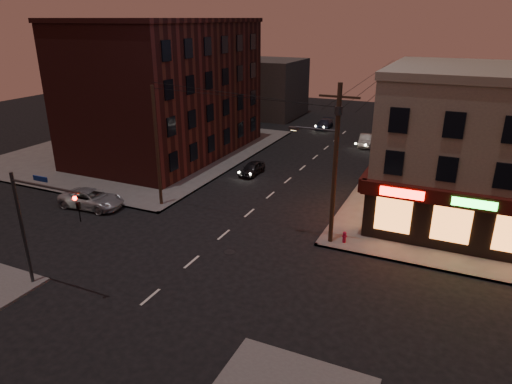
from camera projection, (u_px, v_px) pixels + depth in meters
The scene contains 16 objects.
ground at pixel (192, 262), 27.05m from camera, with size 120.00×120.00×0.00m, color black.
sidewalk_nw at pixel (145, 149), 50.16m from camera, with size 24.00×28.00×0.15m, color #514F4C.
pizza_building at pixel (500, 150), 30.35m from camera, with size 15.85×12.85×10.50m.
brick_apartment at pixel (167, 90), 46.45m from camera, with size 12.00×20.00×13.00m, color #431815.
bg_building_ne_a at pixel (470, 111), 52.62m from camera, with size 10.00×12.00×7.00m, color #3F3D3A.
bg_building_nw at pixel (269, 88), 66.34m from camera, with size 9.00×10.00×8.00m, color #3F3D3A.
bg_building_ne_b at pixel (456, 96), 65.46m from camera, with size 8.00×8.00×6.00m, color #3F3D3A.
utility_pole_main at pixel (334, 157), 27.32m from camera, with size 4.20×0.44×10.00m.
utility_pole_far at pixel (399, 105), 49.92m from camera, with size 0.26×0.26×9.00m, color #382619.
utility_pole_west at pixel (157, 147), 33.56m from camera, with size 0.24×0.24×9.00m, color #382619.
traffic_signal at pixel (34, 217), 22.98m from camera, with size 4.49×0.32×6.47m.
suv_cross at pixel (92, 199), 34.63m from camera, with size 2.31×5.00×1.39m, color #989CA0.
sedan_near at pixel (252, 168), 41.95m from camera, with size 1.38×3.44×1.17m, color black.
sedan_mid at pixel (366, 140), 51.33m from camera, with size 1.37×3.92×1.29m, color gray.
sedan_far at pixel (324, 124), 59.47m from camera, with size 1.64×4.03×1.17m, color #1B2437.
fire_hydrant at pixel (344, 236), 28.97m from camera, with size 0.34×0.34×0.75m.
Camera 1 is at (13.39, -20.02, 13.56)m, focal length 32.00 mm.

